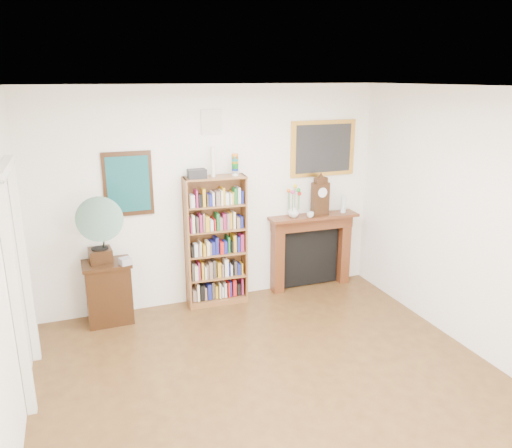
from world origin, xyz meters
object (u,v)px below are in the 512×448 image
Objects in this scene: fireplace at (311,245)px; bottle_right at (344,205)px; side_cabinet at (109,292)px; teacup at (310,215)px; cd_stack at (125,261)px; gramophone at (98,226)px; bottle_left at (343,204)px; mantel_clock at (320,197)px; bookshelf at (216,234)px; flower_vase at (294,211)px.

bottle_right reaches higher than fireplace.
teacup is at bearing -1.00° from side_cabinet.
cd_stack is 1.22× the size of teacup.
gramophone reaches higher than cd_stack.
gramophone is 0.51m from cd_stack.
fireplace reaches higher than side_cabinet.
fireplace is (2.77, 0.13, 0.24)m from side_cabinet.
bottle_left reaches higher than teacup.
side_cabinet is 1.47× the size of mantel_clock.
cd_stack is at bearing -17.45° from gramophone.
teacup is at bearing -0.08° from bookshelf.
gramophone reaches higher than side_cabinet.
side_cabinet is 2.77m from teacup.
mantel_clock is at bearing 4.48° from cd_stack.
mantel_clock is (2.85, 0.06, 0.93)m from side_cabinet.
bottle_left is (0.54, 0.07, 0.08)m from teacup.
side_cabinet is 2.58m from flower_vase.
side_cabinet is at bearing -175.55° from fireplace.
bottle_left reaches higher than side_cabinet.
bottle_left is (3.22, 0.06, 0.80)m from side_cabinet.
flower_vase is 0.75m from bottle_left.
bottle_right is at bearing 4.55° from cd_stack.
teacup is (2.73, 0.07, -0.14)m from gramophone.
bookshelf reaches higher than cd_stack.
gramophone reaches higher than teacup.
side_cabinet is 3.00m from mantel_clock.
cd_stack is at bearing -176.86° from teacup.
fireplace is at bearing 0.16° from gramophone.
fireplace is 5.28× the size of bottle_left.
fireplace is at bearing 5.96° from bookshelf.
side_cabinet is 6.39× the size of cd_stack.
mantel_clock is (2.90, 0.15, 0.07)m from gramophone.
bottle_right is (0.48, -0.03, 0.54)m from fireplace.
fireplace is 1.50× the size of gramophone.
mantel_clock is 3.27× the size of flower_vase.
bottle_right reaches higher than flower_vase.
teacup is 0.41× the size of bottle_left.
flower_vase reaches higher than fireplace.
mantel_clock is at bearing 3.13° from bookshelf.
fireplace is 10.56× the size of cd_stack.
mantel_clock is (2.64, 0.21, 0.51)m from cd_stack.
gramophone is 2.53m from flower_vase.
teacup reaches higher than side_cabinet.
flower_vase is at bearing 178.43° from bottle_left.
mantel_clock reaches higher than bottle_left.
bookshelf is at bearing -175.54° from fireplace.
bottle_left is at bearing -6.86° from fireplace.
cd_stack is at bearing -175.45° from bottle_right.
bookshelf reaches higher than flower_vase.
mantel_clock reaches higher than fireplace.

